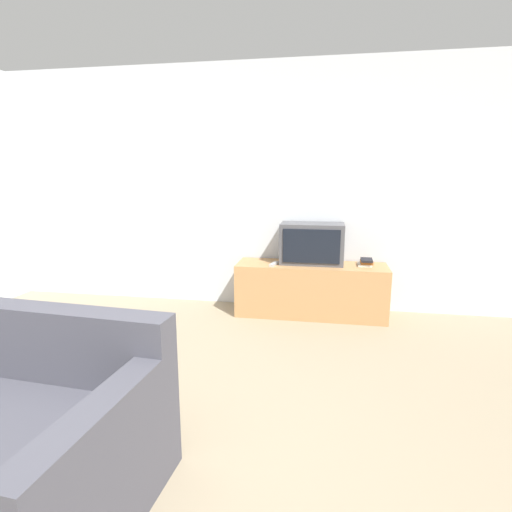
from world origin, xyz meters
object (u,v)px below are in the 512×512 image
remote_on_stand (274,264)px  tv_stand (311,290)px  book_stack (366,262)px  television (312,243)px

remote_on_stand → tv_stand: bearing=15.1°
book_stack → remote_on_stand: size_ratio=1.06×
television → remote_on_stand: size_ratio=3.50×
tv_stand → book_stack: 0.63m
tv_stand → television: bearing=93.6°
book_stack → remote_on_stand: book_stack is taller
television → book_stack: size_ratio=3.30×
television → book_stack: television is taller
television → tv_stand: bearing=-86.4°
tv_stand → book_stack: bearing=4.0°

